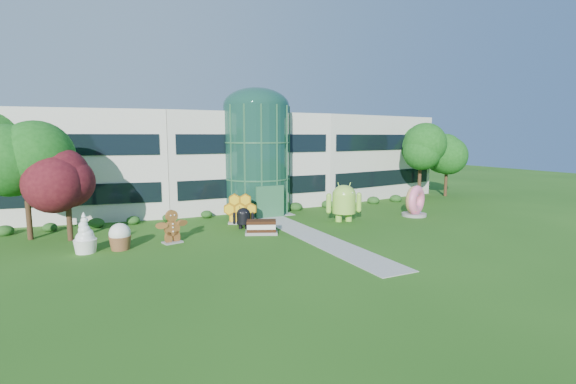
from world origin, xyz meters
name	(u,v)px	position (x,y,z in m)	size (l,w,h in m)	color
ground	(322,240)	(0.00, 0.00, 0.00)	(140.00, 140.00, 0.00)	#215114
building	(236,159)	(0.00, 18.00, 4.65)	(46.00, 15.00, 9.30)	beige
atrium	(257,160)	(0.00, 12.00, 4.90)	(6.00, 6.00, 9.80)	#194738
walkway	(308,234)	(0.00, 2.00, 0.02)	(2.40, 20.00, 0.04)	#9E9E93
tree_red	(68,197)	(-15.50, 7.50, 3.00)	(4.00, 4.00, 6.00)	#3F0C14
trees_backdrop	(253,167)	(0.00, 13.00, 4.20)	(52.00, 8.00, 8.40)	#134E13
android_green	(344,200)	(4.88, 4.75, 1.81)	(3.19, 2.12, 3.61)	#8FCD41
android_black	(243,216)	(-3.60, 5.79, 0.96)	(1.69, 1.13, 1.92)	black
donut	(415,201)	(11.84, 4.00, 1.39)	(2.68, 1.29, 2.78)	#FE608E
gingerbread	(172,226)	(-9.34, 3.80, 1.13)	(2.45, 0.94, 2.26)	brown
ice_cream_sandwich	(261,227)	(-3.03, 3.54, 0.52)	(2.32, 1.16, 1.03)	black
honeycomb	(240,210)	(-3.19, 7.70, 1.11)	(2.83, 1.01, 2.22)	yellow
froyo	(85,233)	(-14.57, 3.69, 1.25)	(1.45, 1.45, 2.49)	white
cupcake	(120,236)	(-12.60, 3.54, 0.85)	(1.41, 1.41, 1.70)	white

